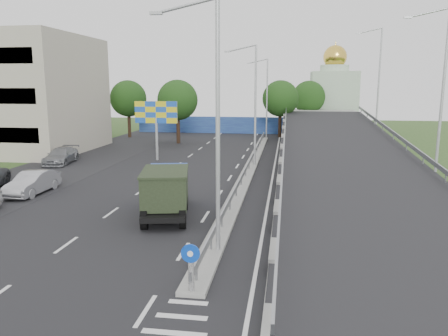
% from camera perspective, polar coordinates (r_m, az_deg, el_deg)
% --- Properties ---
extents(ground, '(160.00, 160.00, 0.00)m').
position_cam_1_polar(ground, '(13.44, -6.42, -20.54)').
color(ground, '#2D4C1E').
rests_on(ground, ground).
extents(road_surface, '(26.00, 90.00, 0.04)m').
position_cam_1_polar(road_surface, '(32.42, -2.63, -1.63)').
color(road_surface, black).
rests_on(road_surface, ground).
extents(parking_strip, '(8.00, 90.00, 0.05)m').
position_cam_1_polar(parking_strip, '(37.11, -22.75, -0.88)').
color(parking_strip, black).
rests_on(parking_strip, ground).
extents(median, '(1.00, 44.00, 0.20)m').
position_cam_1_polar(median, '(35.88, 3.29, -0.26)').
color(median, gray).
rests_on(median, ground).
extents(overpass_ramp, '(10.00, 50.00, 3.50)m').
position_cam_1_polar(overpass_ramp, '(35.75, 15.39, 2.01)').
color(overpass_ramp, gray).
rests_on(overpass_ramp, ground).
extents(median_guardrail, '(0.09, 44.00, 0.71)m').
position_cam_1_polar(median_guardrail, '(35.76, 3.30, 0.76)').
color(median_guardrail, gray).
rests_on(median_guardrail, median).
extents(sign_bollard, '(0.64, 0.23, 1.67)m').
position_cam_1_polar(sign_bollard, '(14.84, -4.34, -12.84)').
color(sign_bollard, black).
rests_on(sign_bollard, median).
extents(lamp_post_near, '(2.74, 0.18, 10.08)m').
position_cam_1_polar(lamp_post_near, '(17.37, -1.44, 6.94)').
color(lamp_post_near, '#B2B5B7').
rests_on(lamp_post_near, median).
extents(lamp_post_mid, '(2.74, 0.18, 10.08)m').
position_cam_1_polar(lamp_post_mid, '(37.22, 3.83, 8.98)').
color(lamp_post_mid, '#B2B5B7').
rests_on(lamp_post_mid, median).
extents(lamp_post_far, '(2.74, 0.18, 10.08)m').
position_cam_1_polar(lamp_post_far, '(57.17, 5.45, 9.59)').
color(lamp_post_far, '#B2B5B7').
rests_on(lamp_post_far, median).
extents(blue_wall, '(30.00, 0.50, 2.40)m').
position_cam_1_polar(blue_wall, '(63.74, 1.94, 5.60)').
color(blue_wall, navy).
rests_on(blue_wall, ground).
extents(church, '(7.00, 7.00, 13.80)m').
position_cam_1_polar(church, '(71.44, 14.08, 9.15)').
color(church, '#B2CCAD').
rests_on(church, ground).
extents(billboard, '(4.00, 0.24, 5.50)m').
position_cam_1_polar(billboard, '(40.99, -8.86, 6.77)').
color(billboard, '#B2B5B7').
rests_on(billboard, ground).
extents(tree_left_mid, '(4.80, 4.80, 7.60)m').
position_cam_1_polar(tree_left_mid, '(52.75, -6.08, 8.79)').
color(tree_left_mid, black).
rests_on(tree_left_mid, ground).
extents(tree_median_far, '(4.80, 4.80, 7.60)m').
position_cam_1_polar(tree_median_far, '(59.12, 7.39, 8.97)').
color(tree_median_far, black).
rests_on(tree_median_far, ground).
extents(tree_left_far, '(4.80, 4.80, 7.60)m').
position_cam_1_polar(tree_left_far, '(59.93, -12.40, 8.84)').
color(tree_left_far, black).
rests_on(tree_left_far, ground).
extents(tree_ramp_far, '(4.80, 4.80, 7.60)m').
position_cam_1_polar(tree_ramp_far, '(66.17, 11.01, 9.05)').
color(tree_ramp_far, black).
rests_on(tree_ramp_far, ground).
extents(dump_truck, '(3.32, 6.29, 2.63)m').
position_cam_1_polar(dump_truck, '(23.72, -7.53, -2.75)').
color(dump_truck, black).
rests_on(dump_truck, ground).
extents(parked_car_b, '(1.61, 4.51, 1.48)m').
position_cam_1_polar(parked_car_b, '(30.87, -23.72, -1.78)').
color(parked_car_b, '#A0A0A5').
rests_on(parked_car_b, ground).
extents(parked_car_d, '(2.63, 5.16, 1.43)m').
position_cam_1_polar(parked_car_d, '(41.75, -20.51, 1.49)').
color(parked_car_d, gray).
rests_on(parked_car_d, ground).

